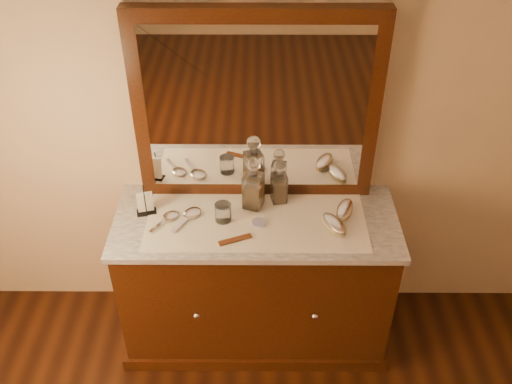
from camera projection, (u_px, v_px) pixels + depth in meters
dresser_cabinet at (256, 281)px, 3.10m from camera, size 1.40×0.55×0.82m
dresser_plinth at (256, 324)px, 3.33m from camera, size 1.46×0.59×0.08m
knob_left at (197, 316)px, 2.85m from camera, size 0.04×0.04×0.04m
knob_right at (315, 316)px, 2.85m from camera, size 0.04×0.04×0.04m
marble_top at (256, 222)px, 2.85m from camera, size 1.44×0.59×0.03m
mirror_frame at (256, 108)px, 2.73m from camera, size 1.20×0.08×1.00m
mirror_glass at (256, 112)px, 2.70m from camera, size 1.06×0.01×0.86m
lace_runner at (256, 222)px, 2.82m from camera, size 1.10×0.45×0.00m
pin_dish at (259, 223)px, 2.80m from camera, size 0.09×0.09×0.01m
comb at (235, 240)px, 2.70m from camera, size 0.16×0.09×0.01m
napkin_rack at (145, 203)px, 2.85m from camera, size 0.11×0.08×0.15m
decanter_left at (253, 188)px, 2.85m from camera, size 0.12×0.12×0.30m
decanter_right at (279, 186)px, 2.90m from camera, size 0.09×0.09×0.25m
brush_near at (334, 224)px, 2.76m from camera, size 0.15×0.19×0.05m
brush_far at (345, 210)px, 2.85m from camera, size 0.13×0.19×0.05m
hand_mirror_outer at (168, 218)px, 2.83m from camera, size 0.15×0.19×0.02m
hand_mirror_inner at (190, 215)px, 2.84m from camera, size 0.16×0.22×0.02m
tumblers at (223, 212)px, 2.80m from camera, size 0.08×0.08×0.09m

